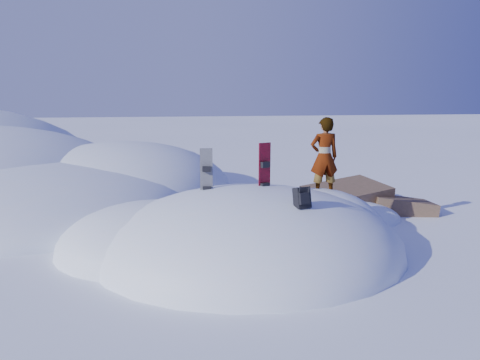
{
  "coord_description": "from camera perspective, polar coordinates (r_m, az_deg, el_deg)",
  "views": [
    {
      "loc": [
        -1.81,
        -9.97,
        3.61
      ],
      "look_at": [
        -0.2,
        0.3,
        1.64
      ],
      "focal_mm": 35.0,
      "sensor_mm": 36.0,
      "label": 1
    }
  ],
  "objects": [
    {
      "name": "rock_outcrop",
      "position": [
        14.56,
        13.75,
        -3.88
      ],
      "size": [
        4.68,
        4.41,
        1.68
      ],
      "color": "brown",
      "rests_on": "ground"
    },
    {
      "name": "snowboard_dark",
      "position": [
        10.68,
        -4.1,
        -0.16
      ],
      "size": [
        0.3,
        0.2,
        1.55
      ],
      "rotation": [
        0.0,
        0.0,
        -0.1
      ],
      "color": "black",
      "rests_on": "snow_mound"
    },
    {
      "name": "gear_pile",
      "position": [
        9.26,
        -11.91,
        -11.66
      ],
      "size": [
        0.89,
        0.67,
        0.24
      ],
      "rotation": [
        0.0,
        0.0,
        0.06
      ],
      "color": "black",
      "rests_on": "ground"
    },
    {
      "name": "snowboard_red",
      "position": [
        10.77,
        3.01,
        0.3
      ],
      "size": [
        0.3,
        0.23,
        1.65
      ],
      "rotation": [
        0.0,
        0.0,
        0.39
      ],
      "color": "red",
      "rests_on": "snow_mound"
    },
    {
      "name": "person",
      "position": [
        11.74,
        10.22,
        2.78
      ],
      "size": [
        0.73,
        0.49,
        1.96
      ],
      "primitive_type": "imported",
      "rotation": [
        0.0,
        0.0,
        3.16
      ],
      "color": "slate",
      "rests_on": "snow_mound"
    },
    {
      "name": "backpack",
      "position": [
        9.44,
        7.6,
        -2.17
      ],
      "size": [
        0.37,
        0.41,
        0.5
      ],
      "rotation": [
        0.0,
        0.0,
        0.3
      ],
      "color": "black",
      "rests_on": "snow_mound"
    },
    {
      "name": "snow_mound",
      "position": [
        10.95,
        0.2,
        -8.51
      ],
      "size": [
        8.0,
        6.0,
        3.0
      ],
      "color": "silver",
      "rests_on": "ground"
    },
    {
      "name": "ground",
      "position": [
        10.76,
        1.32,
        -8.87
      ],
      "size": [
        120.0,
        120.0,
        0.0
      ],
      "primitive_type": "plane",
      "color": "white",
      "rests_on": "ground"
    }
  ]
}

